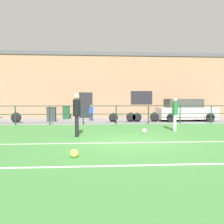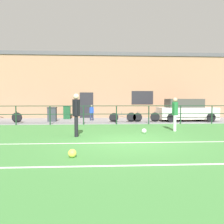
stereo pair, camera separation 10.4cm
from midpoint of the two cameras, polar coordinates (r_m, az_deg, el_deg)
name	(u,v)px [view 2 (the right image)]	position (r m, az deg, el deg)	size (l,w,h in m)	color
ground	(130,143)	(8.22, 4.87, -7.59)	(60.00, 44.00, 0.04)	#478C42
field_line_touchline	(130,143)	(8.13, 4.96, -7.55)	(36.00, 0.11, 0.00)	white
field_line_hash	(148,165)	(5.47, 9.37, -12.83)	(36.00, 0.11, 0.00)	white
pavement_strip	(114,120)	(16.60, 0.59, -2.11)	(48.00, 5.00, 0.02)	gray
perimeter_fence	(116,112)	(14.07, 1.32, -0.02)	(36.07, 0.07, 1.15)	#193823
clubhouse_facade	(111,86)	(20.27, -0.16, 6.46)	(28.00, 2.56, 5.41)	#A37A5B
player_goalkeeper	(76,112)	(9.50, -8.52, -0.03)	(0.31, 0.48, 1.75)	black
player_striker	(175,112)	(11.53, 15.54, 0.02)	(0.28, 0.42, 1.60)	white
soccer_ball_match	(144,131)	(10.44, 8.22, -4.65)	(0.21, 0.21, 0.21)	white
soccer_ball_spare	(72,153)	(6.14, -9.30, -10.03)	(0.22, 0.22, 0.22)	#E5E04C
spectator_child	(92,112)	(16.50, -4.87, 0.09)	(0.30, 0.20, 1.12)	#232D4C
parked_car_red	(186,110)	(16.98, 17.91, 0.36)	(3.93, 1.87, 1.54)	silver
bicycle_parked_0	(4,117)	(16.38, -25.04, -1.21)	(2.32, 0.04, 0.76)	black
bicycle_parked_1	(143,117)	(15.54, 7.88, -1.23)	(2.23, 0.04, 0.73)	black
bicycle_parked_2	(126,117)	(15.36, 3.57, -1.29)	(2.20, 0.04, 0.71)	black
trash_bin_0	(67,112)	(18.14, -10.91, -0.05)	(0.53, 0.45, 1.03)	#194C28
trash_bin_1	(52,114)	(16.27, -14.40, -0.53)	(0.60, 0.51, 0.98)	#33383D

